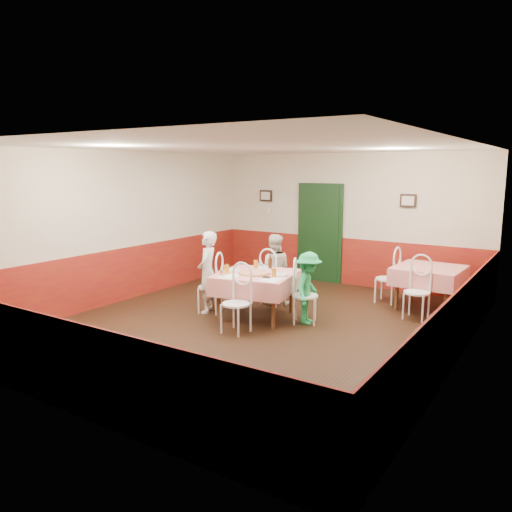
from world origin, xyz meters
The scene contains 39 objects.
floor centered at (0.00, 0.00, 0.00)m, with size 7.00×7.00×0.00m, color black.
ceiling centered at (0.00, 0.00, 2.80)m, with size 7.00×7.00×0.00m, color white.
back_wall centered at (0.00, 3.50, 1.40)m, with size 6.00×0.10×2.80m, color beige.
front_wall centered at (0.00, -3.50, 1.40)m, with size 6.00×0.10×2.80m, color beige.
left_wall centered at (-3.00, 0.00, 1.40)m, with size 0.10×7.00×2.80m, color beige.
right_wall centered at (3.00, 0.00, 1.40)m, with size 0.10×7.00×2.80m, color beige.
wainscot_back centered at (0.00, 3.48, 0.50)m, with size 6.00×0.03×1.00m, color maroon.
wainscot_front centered at (0.00, -3.48, 0.50)m, with size 6.00×0.03×1.00m, color maroon.
wainscot_left centered at (-2.98, 0.00, 0.50)m, with size 0.03×7.00×1.00m, color maroon.
wainscot_right centered at (2.98, 0.00, 0.50)m, with size 0.03×7.00×1.00m, color maroon.
door centered at (-0.60, 3.45, 1.05)m, with size 0.96×0.06×2.10m, color black.
picture_left centered at (-2.00, 3.45, 1.85)m, with size 0.32×0.03×0.26m, color black.
picture_right centered at (1.30, 3.45, 1.85)m, with size 0.32×0.03×0.26m, color black.
thermostat centered at (-1.90, 3.45, 1.50)m, with size 0.10×0.03×0.10m, color white.
main_table centered at (-0.27, 0.35, 0.38)m, with size 1.22×1.22×0.77m, color red.
second_table centered at (2.02, 2.48, 0.38)m, with size 1.12×1.12×0.77m, color red.
chair_left centered at (-1.10, 0.18, 0.45)m, with size 0.42×0.42×0.90m, color white, non-canonical shape.
chair_right centered at (0.56, 0.52, 0.45)m, with size 0.42×0.42×0.90m, color white, non-canonical shape.
chair_far centered at (-0.44, 1.18, 0.45)m, with size 0.42×0.42×0.90m, color white, non-canonical shape.
chair_near centered at (-0.09, -0.48, 0.45)m, with size 0.42×0.42×0.90m, color white, non-canonical shape.
chair_second_a centered at (1.27, 2.48, 0.45)m, with size 0.42×0.42×0.90m, color white, non-canonical shape.
chair_second_b centered at (2.02, 1.73, 0.45)m, with size 0.42×0.42×0.90m, color white, non-canonical shape.
pizza centered at (-0.26, 0.28, 0.78)m, with size 0.50×0.50×0.03m, color #B74723.
plate_left centered at (-0.70, 0.29, 0.77)m, with size 0.25×0.25×0.01m, color white.
plate_right centered at (0.15, 0.44, 0.77)m, with size 0.25×0.25×0.01m, color white.
plate_far centered at (-0.37, 0.77, 0.77)m, with size 0.25×0.25×0.01m, color white.
glass_a centered at (-0.63, 0.02, 0.84)m, with size 0.08×0.08×0.15m, color #BF7219.
glass_b centered at (0.15, 0.24, 0.83)m, with size 0.08×0.08×0.14m, color #BF7219.
glass_c centered at (-0.52, 0.73, 0.83)m, with size 0.07×0.07×0.13m, color #BF7219.
beer_bottle centered at (-0.26, 0.79, 0.87)m, with size 0.06×0.06×0.22m, color #381C0A.
shaker_a centered at (-0.58, -0.16, 0.81)m, with size 0.04×0.04×0.09m, color silver.
shaker_b centered at (-0.53, -0.20, 0.81)m, with size 0.04×0.04×0.09m, color silver.
shaker_c centered at (-0.66, -0.10, 0.81)m, with size 0.04×0.04×0.09m, color #B23319.
menu_left centered at (-0.50, -0.08, 0.76)m, with size 0.30×0.40×0.00m, color white.
menu_right centered at (0.19, 0.08, 0.76)m, with size 0.30×0.40×0.00m, color white.
wallet centered at (0.07, 0.14, 0.77)m, with size 0.11×0.09×0.02m, color black.
diner_left centered at (-1.15, 0.17, 0.71)m, with size 0.52×0.34×1.42m, color gray.
diner_far centered at (-0.45, 1.23, 0.65)m, with size 0.63×0.49×1.30m, color gray.
diner_right centered at (0.61, 0.53, 0.58)m, with size 0.76×0.43×1.17m, color gray.
Camera 1 is at (4.14, -6.46, 2.48)m, focal length 35.00 mm.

